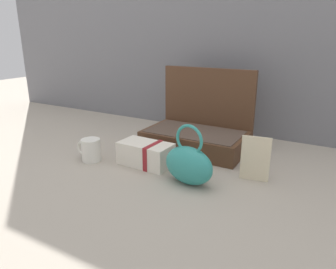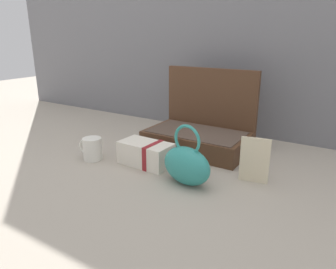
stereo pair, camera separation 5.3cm
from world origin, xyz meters
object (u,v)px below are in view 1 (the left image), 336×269
(cream_toiletry_bag, at_px, (146,154))
(coffee_mug, at_px, (91,150))
(teal_pouch_handbag, at_px, (189,164))
(info_card_left, at_px, (255,159))
(open_suitcase, at_px, (198,131))

(cream_toiletry_bag, xyz_separation_m, coffee_mug, (-0.23, -0.08, 0.00))
(teal_pouch_handbag, distance_m, coffee_mug, 0.46)
(teal_pouch_handbag, bearing_deg, info_card_left, 35.96)
(coffee_mug, bearing_deg, info_card_left, 13.25)
(open_suitcase, relative_size, info_card_left, 2.72)
(coffee_mug, bearing_deg, teal_pouch_handbag, 1.26)
(cream_toiletry_bag, distance_m, coffee_mug, 0.25)
(info_card_left, bearing_deg, open_suitcase, 136.89)
(open_suitcase, relative_size, teal_pouch_handbag, 2.07)
(open_suitcase, bearing_deg, info_card_left, -33.91)
(teal_pouch_handbag, xyz_separation_m, coffee_mug, (-0.46, -0.01, -0.03))
(open_suitcase, distance_m, cream_toiletry_bag, 0.32)
(cream_toiletry_bag, height_order, coffee_mug, same)
(coffee_mug, distance_m, info_card_left, 0.68)
(open_suitcase, distance_m, teal_pouch_handbag, 0.39)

